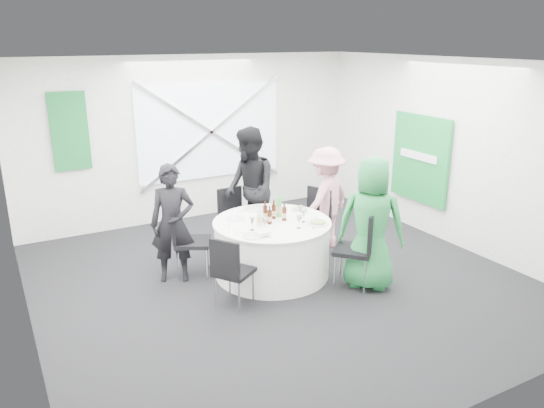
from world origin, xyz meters
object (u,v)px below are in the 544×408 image
person_woman_pink (326,199)px  chair_back_left (186,235)px  banquet_table (272,248)px  chair_back_right (315,216)px  chair_back (233,214)px  clear_water_bottle (260,218)px  person_woman_green (371,224)px  chair_front_left (230,268)px  green_water_bottle (279,207)px  person_man_back (249,190)px  chair_front_right (361,243)px  person_man_back_left (173,224)px

person_woman_pink → chair_back_left: bearing=-23.1°
banquet_table → chair_back_right: size_ratio=1.63×
chair_back → clear_water_bottle: (-0.18, -1.19, 0.33)m
chair_back_right → person_woman_green: (-0.02, -1.31, 0.29)m
person_woman_green → chair_front_left: bearing=34.5°
chair_back_right → green_water_bottle: bearing=-92.9°
person_man_back → person_woman_pink: size_ratio=1.19×
clear_water_bottle → chair_front_right: bearing=-37.4°
chair_front_right → banquet_table: bearing=-90.0°
chair_back → person_woman_pink: person_woman_pink is taller
clear_water_bottle → green_water_bottle: bearing=26.7°
person_man_back_left → chair_back_right: bearing=20.2°
chair_front_right → green_water_bottle: bearing=-100.2°
banquet_table → chair_front_right: size_ratio=1.53×
chair_back_left → chair_back_right: 1.96m
banquet_table → person_man_back_left: size_ratio=1.00×
person_woman_green → clear_water_bottle: person_woman_green is taller
banquet_table → person_man_back: bearing=80.5°
chair_back_left → person_woman_green: bearing=-99.2°
green_water_bottle → clear_water_bottle: size_ratio=1.14×
chair_back_left → banquet_table: bearing=-90.0°
person_man_back_left → person_man_back: size_ratio=0.85×
chair_back_right → chair_front_right: bearing=-29.6°
chair_back_right → clear_water_bottle: 1.30m
chair_front_left → green_water_bottle: 1.32m
banquet_table → person_woman_pink: bearing=21.3°
chair_front_right → person_woman_pink: bearing=-148.0°
person_man_back_left → chair_back_left: bearing=30.1°
person_man_back_left → clear_water_bottle: person_man_back_left is taller
banquet_table → chair_back: size_ratio=1.69×
chair_back_left → person_man_back: bearing=-41.1°
person_man_back → person_man_back_left: bearing=-60.5°
chair_back → banquet_table: bearing=-90.0°
chair_front_left → chair_back_left: bearing=-26.6°
person_man_back → person_woman_green: bearing=31.1°
chair_front_right → person_woman_pink: size_ratio=0.65×
chair_front_left → clear_water_bottle: 0.90m
chair_back_right → person_woman_green: bearing=-24.4°
chair_front_right → chair_back: bearing=-109.5°
chair_front_left → person_woman_pink: 2.30m
chair_back_right → green_water_bottle: (-0.77, -0.29, 0.33)m
chair_back_right → person_man_back_left: bearing=-115.8°
chair_front_left → person_man_back: (1.04, 1.58, 0.40)m
chair_back_left → chair_back_right: size_ratio=1.03×
chair_front_right → person_man_back_left: size_ratio=0.65×
green_water_bottle → clear_water_bottle: 0.45m
chair_back → chair_back_left: chair_back_left is taller
person_woman_pink → chair_back: bearing=-49.8°
chair_back → chair_front_left: chair_back is taller
chair_back_right → chair_front_left: size_ratio=1.07×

